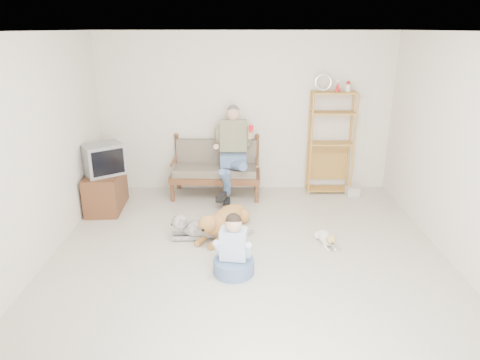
{
  "coord_description": "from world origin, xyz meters",
  "views": [
    {
      "loc": [
        -0.12,
        -4.52,
        2.73
      ],
      "look_at": [
        -0.1,
        1.0,
        0.76
      ],
      "focal_mm": 32.0,
      "sensor_mm": 36.0,
      "label": 1
    }
  ],
  "objects_px": {
    "etagere": "(331,142)",
    "tv_stand": "(106,191)",
    "golden_retriever": "(222,221)",
    "loveseat": "(216,167)"
  },
  "relations": [
    {
      "from": "etagere",
      "to": "tv_stand",
      "type": "relative_size",
      "value": 2.22
    },
    {
      "from": "tv_stand",
      "to": "golden_retriever",
      "type": "xyz_separation_m",
      "value": [
        1.88,
        -0.86,
        -0.13
      ]
    },
    {
      "from": "loveseat",
      "to": "tv_stand",
      "type": "height_order",
      "value": "loveseat"
    },
    {
      "from": "loveseat",
      "to": "golden_retriever",
      "type": "bearing_deg",
      "value": -81.64
    },
    {
      "from": "etagere",
      "to": "golden_retriever",
      "type": "relative_size",
      "value": 1.55
    },
    {
      "from": "etagere",
      "to": "golden_retriever",
      "type": "height_order",
      "value": "etagere"
    },
    {
      "from": "loveseat",
      "to": "golden_retriever",
      "type": "relative_size",
      "value": 1.16
    },
    {
      "from": "golden_retriever",
      "to": "loveseat",
      "type": "bearing_deg",
      "value": 121.68
    },
    {
      "from": "tv_stand",
      "to": "golden_retriever",
      "type": "relative_size",
      "value": 0.7
    },
    {
      "from": "golden_retriever",
      "to": "etagere",
      "type": "bearing_deg",
      "value": 67.31
    }
  ]
}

